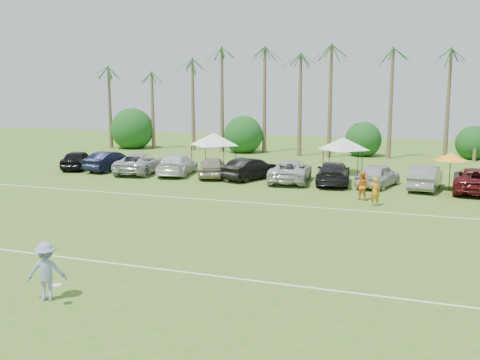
% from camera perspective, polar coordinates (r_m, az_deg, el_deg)
% --- Properties ---
extents(ground, '(120.00, 120.00, 0.00)m').
position_cam_1_polar(ground, '(19.74, -19.88, -9.68)').
color(ground, '#456D20').
rests_on(ground, ground).
extents(field_lines, '(80.00, 12.10, 0.01)m').
position_cam_1_polar(field_lines, '(26.11, -8.70, -4.55)').
color(field_lines, white).
rests_on(field_lines, ground).
extents(palm_tree_0, '(2.40, 2.40, 8.90)m').
position_cam_1_polar(palm_tree_0, '(62.42, -13.76, 10.31)').
color(palm_tree_0, brown).
rests_on(palm_tree_0, ground).
extents(palm_tree_1, '(2.40, 2.40, 9.90)m').
position_cam_1_polar(palm_tree_1, '(59.86, -9.71, 11.32)').
color(palm_tree_1, brown).
rests_on(palm_tree_1, ground).
extents(palm_tree_2, '(2.40, 2.40, 10.90)m').
position_cam_1_polar(palm_tree_2, '(57.63, -5.28, 12.35)').
color(palm_tree_2, brown).
rests_on(palm_tree_2, ground).
extents(palm_tree_3, '(2.40, 2.40, 11.90)m').
position_cam_1_polar(palm_tree_3, '(56.13, -1.49, 13.33)').
color(palm_tree_3, brown).
rests_on(palm_tree_3, ground).
extents(palm_tree_4, '(2.40, 2.40, 8.90)m').
position_cam_1_polar(palm_tree_4, '(54.71, 2.51, 10.72)').
color(palm_tree_4, brown).
rests_on(palm_tree_4, ground).
extents(palm_tree_5, '(2.40, 2.40, 9.90)m').
position_cam_1_polar(palm_tree_5, '(53.69, 6.68, 11.62)').
color(palm_tree_5, brown).
rests_on(palm_tree_5, ground).
extents(palm_tree_6, '(2.40, 2.40, 10.90)m').
position_cam_1_polar(palm_tree_6, '(52.97, 11.02, 12.47)').
color(palm_tree_6, brown).
rests_on(palm_tree_6, ground).
extents(palm_tree_7, '(2.40, 2.40, 11.90)m').
position_cam_1_polar(palm_tree_7, '(52.57, 15.48, 13.26)').
color(palm_tree_7, brown).
rests_on(palm_tree_7, ground).
extents(palm_tree_8, '(2.40, 2.40, 8.90)m').
position_cam_1_polar(palm_tree_8, '(52.29, 20.91, 10.17)').
color(palm_tree_8, brown).
rests_on(palm_tree_8, ground).
extents(bush_tree_0, '(4.00, 4.00, 4.00)m').
position_cam_1_polar(bush_tree_0, '(61.85, -10.71, 5.15)').
color(bush_tree_0, brown).
rests_on(bush_tree_0, ground).
extents(bush_tree_1, '(4.00, 4.00, 4.00)m').
position_cam_1_polar(bush_tree_1, '(56.44, 0.82, 4.91)').
color(bush_tree_1, brown).
rests_on(bush_tree_1, ground).
extents(bush_tree_2, '(4.00, 4.00, 4.00)m').
position_cam_1_polar(bush_tree_2, '(53.80, 13.05, 4.45)').
color(bush_tree_2, brown).
rests_on(bush_tree_2, ground).
extents(bush_tree_3, '(4.00, 4.00, 4.00)m').
position_cam_1_polar(bush_tree_3, '(53.60, 23.74, 3.87)').
color(bush_tree_3, brown).
rests_on(bush_tree_3, ground).
extents(sideline_player_a, '(0.66, 0.52, 1.59)m').
position_cam_1_polar(sideline_player_a, '(30.50, 14.20, -1.19)').
color(sideline_player_a, orange).
rests_on(sideline_player_a, ground).
extents(sideline_player_b, '(0.92, 0.79, 1.65)m').
position_cam_1_polar(sideline_player_b, '(31.89, 12.90, -0.62)').
color(sideline_player_b, orange).
rests_on(sideline_player_b, ground).
extents(canopy_tent_left, '(4.24, 4.24, 3.44)m').
position_cam_1_polar(canopy_tent_left, '(43.23, -2.79, 5.03)').
color(canopy_tent_left, black).
rests_on(canopy_tent_left, ground).
extents(canopy_tent_right, '(4.01, 4.01, 3.25)m').
position_cam_1_polar(canopy_tent_right, '(41.53, 11.00, 4.47)').
color(canopy_tent_right, black).
rests_on(canopy_tent_right, ground).
extents(market_umbrella, '(2.19, 2.19, 2.44)m').
position_cam_1_polar(market_umbrella, '(36.29, 21.58, 2.32)').
color(market_umbrella, black).
rests_on(market_umbrella, ground).
extents(frisbee_player, '(1.40, 1.11, 1.80)m').
position_cam_1_polar(frisbee_player, '(17.42, -19.94, -9.12)').
color(frisbee_player, '#848FBC').
rests_on(frisbee_player, ground).
extents(parked_car_0, '(3.19, 4.90, 1.55)m').
position_cam_1_polar(parked_car_0, '(45.34, -16.89, 2.09)').
color(parked_car_0, black).
rests_on(parked_car_0, ground).
extents(parked_car_1, '(2.19, 4.87, 1.55)m').
position_cam_1_polar(parked_car_1, '(43.78, -13.63, 1.98)').
color(parked_car_1, black).
rests_on(parked_car_1, ground).
extents(parked_car_2, '(3.26, 5.87, 1.55)m').
position_cam_1_polar(parked_car_2, '(41.88, -10.54, 1.76)').
color(parked_car_2, '#ADAEB2').
rests_on(parked_car_2, ground).
extents(parked_car_3, '(3.07, 5.65, 1.55)m').
position_cam_1_polar(parked_car_3, '(40.75, -6.71, 1.64)').
color(parked_car_3, white).
rests_on(parked_car_3, ground).
extents(parked_car_4, '(3.18, 4.90, 1.55)m').
position_cam_1_polar(parked_car_4, '(39.33, -2.97, 1.41)').
color(parked_car_4, gray).
rests_on(parked_car_4, ground).
extents(parked_car_5, '(3.19, 4.99, 1.55)m').
position_cam_1_polar(parked_car_5, '(38.30, 1.13, 1.20)').
color(parked_car_5, black).
rests_on(parked_car_5, ground).
extents(parked_car_6, '(3.20, 5.85, 1.55)m').
position_cam_1_polar(parked_car_6, '(37.42, 5.42, 0.97)').
color(parked_car_6, silver).
rests_on(parked_car_6, ground).
extents(parked_car_7, '(2.83, 5.58, 1.55)m').
position_cam_1_polar(parked_car_7, '(36.90, 9.92, 0.75)').
color(parked_car_7, black).
rests_on(parked_car_7, ground).
extents(parked_car_8, '(2.96, 4.88, 1.55)m').
position_cam_1_polar(parked_car_8, '(36.58, 14.52, 0.51)').
color(parked_car_8, '#BCBCBC').
rests_on(parked_car_8, ground).
extents(parked_car_9, '(2.19, 4.87, 1.55)m').
position_cam_1_polar(parked_car_9, '(36.47, 19.16, 0.26)').
color(parked_car_9, gray).
rests_on(parked_car_9, ground).
extents(parked_car_10, '(2.84, 5.70, 1.55)m').
position_cam_1_polar(parked_car_10, '(36.51, 23.82, -0.02)').
color(parked_car_10, '#571216').
rests_on(parked_car_10, ground).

